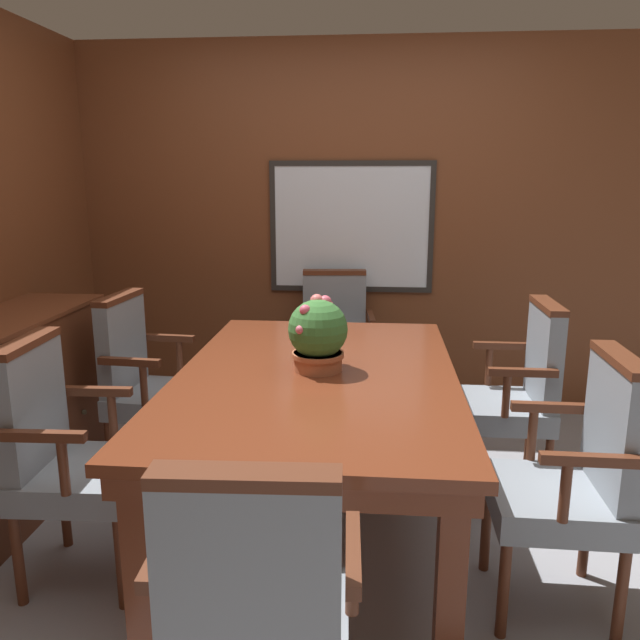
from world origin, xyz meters
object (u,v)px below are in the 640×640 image
chair_head_near (257,618)px  chair_head_far (334,340)px  dining_table (317,391)px  chair_right_near (577,473)px  chair_left_near (65,450)px  sideboard_cabinet (12,412)px  chair_right_far (518,389)px  potted_plant (318,334)px  chair_left_far (144,378)px

chair_head_near → chair_head_far: same height
dining_table → chair_right_near: (0.99, -0.46, -0.12)m
chair_head_near → chair_left_near: same height
chair_head_far → sideboard_cabinet: (-1.50, -1.21, -0.08)m
chair_right_far → sideboard_cabinet: chair_right_far is taller
chair_left_near → potted_plant: size_ratio=2.95×
chair_head_near → chair_head_far: bearing=-92.9°
chair_right_far → potted_plant: potted_plant is taller
dining_table → chair_head_far: size_ratio=1.93×
chair_left_far → chair_right_near: bearing=-110.9°
chair_right_near → sideboard_cabinet: 2.56m
chair_right_far → sideboard_cabinet: 2.51m
chair_right_near → chair_head_far: bearing=-150.0°
chair_right_near → chair_right_far: bearing=-178.6°
dining_table → chair_left_far: 1.07m
chair_head_far → chair_right_near: 2.04m
potted_plant → chair_left_far: bearing=156.5°
chair_right_near → potted_plant: potted_plant is taller
chair_right_near → chair_left_far: bearing=-114.4°
chair_right_far → potted_plant: size_ratio=2.95×
chair_head_far → potted_plant: size_ratio=2.95×
dining_table → chair_head_near: 1.32m
chair_right_near → potted_plant: size_ratio=2.95×
chair_right_near → chair_left_near: (-1.94, 0.02, 0.00)m
chair_right_near → chair_right_far: same height
chair_left_far → chair_right_near: same height
dining_table → potted_plant: bearing=87.2°
chair_right_far → chair_head_far: bearing=-131.1°
chair_head_near → chair_right_far: 2.03m
chair_right_far → dining_table: bearing=-65.1°
dining_table → sideboard_cabinet: bearing=176.0°
chair_left_far → chair_right_far: same height
chair_head_far → chair_right_far: bearing=-46.0°
chair_left_far → potted_plant: potted_plant is taller
chair_right_near → sideboard_cabinet: (-2.49, 0.57, -0.08)m
chair_head_near → chair_left_near: bearing=-45.7°
chair_head_far → chair_left_far: (-0.96, -0.86, 0.00)m
chair_head_near → chair_right_near: bearing=-142.5°
dining_table → chair_right_far: size_ratio=1.93×
dining_table → chair_head_far: chair_head_far is taller
chair_left_far → chair_head_far: bearing=-43.8°
sideboard_cabinet → chair_right_near: bearing=-12.8°
potted_plant → chair_right_near: bearing=-26.6°
chair_right_near → chair_right_far: size_ratio=1.00×
chair_left_near → sideboard_cabinet: chair_left_near is taller
chair_head_far → sideboard_cabinet: chair_head_far is taller
chair_right_far → chair_right_near: bearing=0.7°
chair_head_near → potted_plant: size_ratio=2.95×
chair_head_near → chair_left_far: (-0.94, 1.77, 0.00)m
chair_left_far → chair_right_far: size_ratio=1.00×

